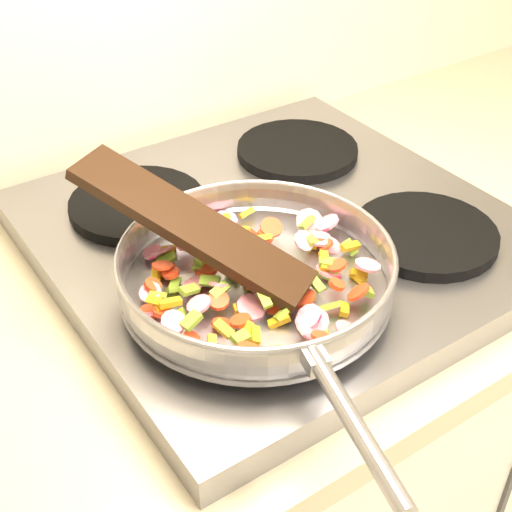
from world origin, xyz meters
TOP-DOWN VIEW (x-y plane):
  - cooktop at (-0.70, 1.67)m, footprint 0.60×0.60m
  - grate_fl at (-0.84, 1.52)m, footprint 0.19×0.19m
  - grate_fr at (-0.56, 1.52)m, footprint 0.19×0.19m
  - grate_bl at (-0.84, 1.81)m, footprint 0.19×0.19m
  - grate_br at (-0.56, 1.81)m, footprint 0.19×0.19m
  - saute_pan at (-0.81, 1.55)m, footprint 0.35×0.52m
  - vegetable_heap at (-0.82, 1.56)m, footprint 0.29×0.29m
  - wooden_spatula at (-0.86, 1.61)m, footprint 0.20×0.29m

SIDE VIEW (x-z plane):
  - cooktop at x=-0.70m, z-range 0.90..0.94m
  - grate_fl at x=-0.84m, z-range 0.94..0.96m
  - grate_fr at x=-0.56m, z-range 0.94..0.96m
  - grate_bl at x=-0.84m, z-range 0.94..0.96m
  - grate_br at x=-0.56m, z-range 0.94..0.96m
  - vegetable_heap at x=-0.82m, z-range 0.95..1.00m
  - saute_pan at x=-0.81m, z-range 0.96..1.01m
  - wooden_spatula at x=-0.86m, z-range 0.97..1.08m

